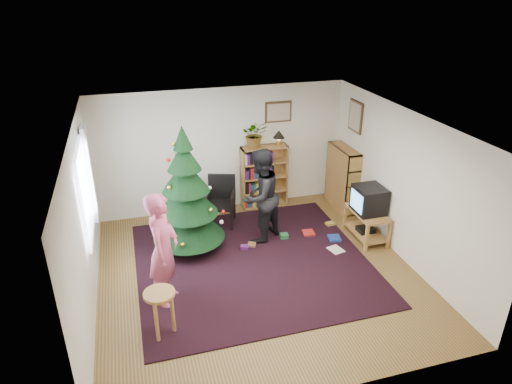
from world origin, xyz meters
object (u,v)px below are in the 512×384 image
object	(u,v)px
picture_back	(278,112)
tv_stand	(367,222)
table_lamp	(279,135)
picture_right	(356,116)
bookshelf_right	(342,177)
crt_tv	(369,200)
potted_plant	(255,134)
stool	(160,302)
person_by_chair	(260,196)
person_standing	(163,250)
bookshelf_back	(264,176)
christmas_tree	(187,201)
armchair	(219,198)

from	to	relation	value
picture_back	tv_stand	size ratio (longest dim) A/B	0.61
tv_stand	table_lamp	bearing A→B (deg)	120.93
picture_right	bookshelf_right	xyz separation A→B (m)	(-0.14, 0.07, -1.29)
crt_tv	potted_plant	world-z (taller)	potted_plant
tv_stand	stool	world-z (taller)	stool
person_by_chair	tv_stand	bearing A→B (deg)	129.06
person_standing	potted_plant	bearing A→B (deg)	-17.29
bookshelf_back	bookshelf_right	distance (m)	1.60
christmas_tree	crt_tv	xyz separation A→B (m)	(3.16, -0.53, -0.16)
stool	potted_plant	bearing A→B (deg)	56.15
picture_back	person_standing	world-z (taller)	picture_back
person_standing	table_lamp	size ratio (longest dim) A/B	5.59
crt_tv	table_lamp	xyz separation A→B (m)	(-1.09, 1.83, 0.73)
picture_back	christmas_tree	size ratio (longest dim) A/B	0.24
tv_stand	person_by_chair	world-z (taller)	person_by_chair
bookshelf_right	tv_stand	size ratio (longest dim) A/B	1.45
bookshelf_back	tv_stand	size ratio (longest dim) A/B	1.45
bookshelf_back	person_standing	world-z (taller)	person_standing
bookshelf_right	table_lamp	size ratio (longest dim) A/B	4.17
crt_tv	person_standing	size ratio (longest dim) A/B	0.31
stool	christmas_tree	bearing A→B (deg)	71.79
person_standing	armchair	bearing A→B (deg)	-8.95
bookshelf_right	armchair	size ratio (longest dim) A/B	1.35
picture_right	table_lamp	bearing A→B (deg)	156.38
armchair	bookshelf_back	bearing A→B (deg)	44.51
person_standing	potted_plant	distance (m)	3.44
bookshelf_right	armchair	bearing A→B (deg)	89.30
armchair	stool	world-z (taller)	armchair
christmas_tree	bookshelf_back	distance (m)	2.21
table_lamp	bookshelf_back	bearing A→B (deg)	180.00
crt_tv	table_lamp	size ratio (longest dim) A/B	1.73
stool	bookshelf_back	bearing A→B (deg)	53.85
bookshelf_right	person_standing	distance (m)	4.36
bookshelf_right	picture_back	bearing A→B (deg)	61.18
picture_back	christmas_tree	bearing A→B (deg)	-145.69
christmas_tree	bookshelf_right	bearing A→B (deg)	13.25
bookshelf_right	tv_stand	world-z (taller)	bookshelf_right
bookshelf_right	table_lamp	distance (m)	1.57
table_lamp	picture_right	bearing A→B (deg)	-23.62
bookshelf_right	stool	distance (m)	4.86
picture_back	person_by_chair	distance (m)	1.99
tv_stand	armchair	distance (m)	2.79
person_standing	table_lamp	bearing A→B (deg)	-23.35
crt_tv	person_standing	xyz separation A→B (m)	(-3.69, -0.80, 0.09)
picture_back	tv_stand	world-z (taller)	picture_back
picture_right	person_by_chair	size ratio (longest dim) A/B	0.34
potted_plant	person_by_chair	bearing A→B (deg)	-102.06
armchair	potted_plant	bearing A→B (deg)	49.45
tv_stand	bookshelf_back	bearing A→B (deg)	127.36
christmas_tree	person_by_chair	size ratio (longest dim) A/B	1.30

